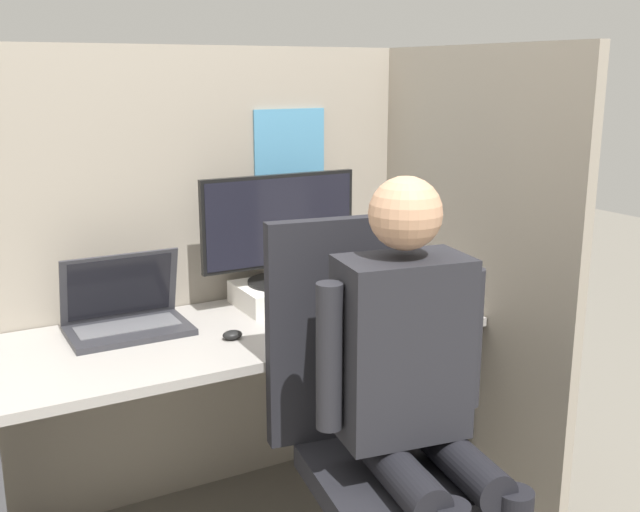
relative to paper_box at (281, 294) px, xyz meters
name	(u,v)px	position (x,y,z in m)	size (l,w,h in m)	color
cubicle_panel_back	(197,278)	(-0.25, 0.18, 0.05)	(2.10, 0.05, 1.63)	gray
cubicle_panel_right	(447,275)	(0.57, -0.22, 0.05)	(0.04, 1.25, 1.63)	gray
desk	(235,377)	(-0.25, -0.16, -0.21)	(1.60, 0.63, 0.73)	#9E9993
paper_box	(281,294)	(0.00, 0.00, 0.00)	(0.31, 0.25, 0.08)	white
monitor	(280,228)	(0.00, 0.00, 0.24)	(0.58, 0.24, 0.39)	black
laptop	(126,317)	(-0.56, -0.01, 0.01)	(0.38, 0.24, 0.25)	#2D2D33
mouse	(232,335)	(-0.29, -0.25, -0.03)	(0.06, 0.05, 0.03)	black
stapler	(399,281)	(0.49, -0.04, -0.01)	(0.04, 0.13, 0.06)	#2D2D33
carrot_toy	(303,330)	(-0.08, -0.34, -0.02)	(0.05, 0.14, 0.05)	orange
office_chair	(371,422)	(-0.05, -0.67, -0.20)	(0.54, 0.60, 1.14)	black
person	(418,385)	(-0.02, -0.85, -0.02)	(0.47, 0.48, 1.29)	black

